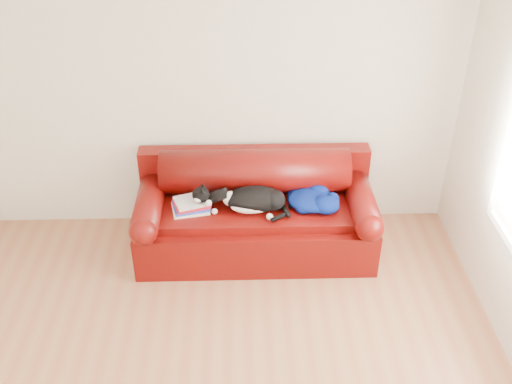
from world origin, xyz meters
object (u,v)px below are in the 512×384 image
cat (254,200)px  blanket (312,199)px  sofa_base (256,227)px  book_stack (191,205)px

cat → blanket: (0.52, 0.06, -0.04)m
sofa_base → book_stack: (-0.56, -0.07, 0.31)m
sofa_base → cat: (-0.02, -0.10, 0.37)m
blanket → cat: bearing=-173.7°
sofa_base → blanket: bearing=-4.4°
sofa_base → cat: size_ratio=2.90×
sofa_base → book_stack: bearing=-172.5°
sofa_base → blanket: size_ratio=4.12×
cat → blanket: cat is taller
book_stack → cat: size_ratio=0.49×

